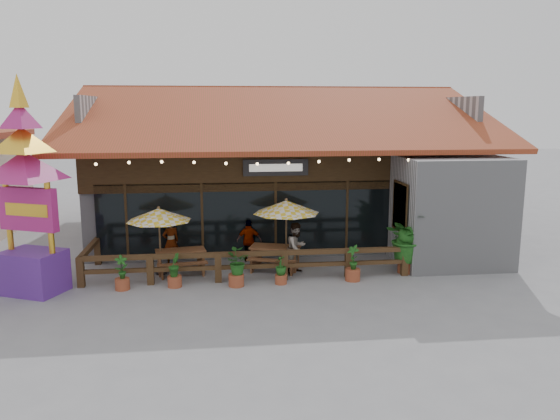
{
  "coord_description": "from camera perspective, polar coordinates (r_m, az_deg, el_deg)",
  "views": [
    {
      "loc": [
        -2.5,
        -16.4,
        5.17
      ],
      "look_at": [
        -0.39,
        1.5,
        1.8
      ],
      "focal_mm": 35.0,
      "sensor_mm": 36.0,
      "label": 1
    }
  ],
  "objects": [
    {
      "name": "patio_railing",
      "position": [
        16.76,
        -5.65,
        -5.21
      ],
      "size": [
        10.0,
        2.6,
        0.92
      ],
      "color": "#462E19",
      "rests_on": "ground"
    },
    {
      "name": "tropical_plant",
      "position": [
        17.7,
        13.13,
        -2.95
      ],
      "size": [
        1.81,
        1.74,
        1.93
      ],
      "color": "brown",
      "rests_on": "ground"
    },
    {
      "name": "ground",
      "position": [
        17.37,
        1.87,
        -6.71
      ],
      "size": [
        100.0,
        100.0,
        0.0
      ],
      "primitive_type": "plane",
      "color": "gray",
      "rests_on": "ground"
    },
    {
      "name": "diner_a",
      "position": [
        18.6,
        -11.32,
        -3.25
      ],
      "size": [
        0.68,
        0.6,
        1.57
      ],
      "primitive_type": "imported",
      "rotation": [
        0.0,
        0.0,
        3.63
      ],
      "color": "#382511",
      "rests_on": "ground"
    },
    {
      "name": "planter_a",
      "position": [
        16.46,
        -16.19,
        -6.57
      ],
      "size": [
        0.43,
        0.42,
        1.02
      ],
      "color": "brown",
      "rests_on": "ground"
    },
    {
      "name": "umbrella_right",
      "position": [
        17.6,
        0.65,
        0.29
      ],
      "size": [
        2.32,
        2.32,
        2.32
      ],
      "color": "brown",
      "rests_on": "ground"
    },
    {
      "name": "thai_sign_tower",
      "position": [
        16.52,
        -25.11,
        3.64
      ],
      "size": [
        3.19,
        3.19,
        6.53
      ],
      "color": "#592790",
      "rests_on": "ground"
    },
    {
      "name": "planter_e",
      "position": [
        16.76,
        7.63,
        -5.79
      ],
      "size": [
        0.45,
        0.48,
        1.11
      ],
      "color": "brown",
      "rests_on": "ground"
    },
    {
      "name": "diner_c",
      "position": [
        18.64,
        -3.24,
        -3.21
      ],
      "size": [
        0.88,
        0.44,
        1.45
      ],
      "primitive_type": "imported",
      "rotation": [
        0.0,
        0.0,
        3.04
      ],
      "color": "#382511",
      "rests_on": "ground"
    },
    {
      "name": "umbrella_left",
      "position": [
        17.37,
        -12.55,
        -0.51
      ],
      "size": [
        2.58,
        2.58,
        2.18
      ],
      "color": "brown",
      "rests_on": "ground"
    },
    {
      "name": "planter_b",
      "position": [
        16.33,
        -10.98,
        -6.36
      ],
      "size": [
        0.41,
        0.43,
        1.01
      ],
      "color": "brown",
      "rests_on": "ground"
    },
    {
      "name": "restaurant_building",
      "position": [
        23.36,
        0.11,
        3.31
      ],
      "size": [
        15.5,
        14.73,
        6.09
      ],
      "color": "#A8A8AC",
      "rests_on": "ground"
    },
    {
      "name": "planter_c",
      "position": [
        16.11,
        -4.61,
        -5.81
      ],
      "size": [
        0.89,
        0.87,
        1.12
      ],
      "color": "brown",
      "rests_on": "ground"
    },
    {
      "name": "picnic_table_left",
      "position": [
        17.68,
        -10.34,
        -4.88
      ],
      "size": [
        1.74,
        1.57,
        0.74
      ],
      "color": "brown",
      "rests_on": "ground"
    },
    {
      "name": "picnic_table_right",
      "position": [
        17.77,
        -0.5,
        -4.58
      ],
      "size": [
        1.94,
        1.8,
        0.76
      ],
      "color": "brown",
      "rests_on": "ground"
    },
    {
      "name": "diner_b",
      "position": [
        17.29,
        1.73,
        -3.98
      ],
      "size": [
        1.0,
        0.99,
        1.64
      ],
      "primitive_type": "imported",
      "rotation": [
        0.0,
        0.0,
        0.75
      ],
      "color": "#382511",
      "rests_on": "ground"
    },
    {
      "name": "planter_d",
      "position": [
        16.32,
        0.1,
        -6.32
      ],
      "size": [
        0.46,
        0.46,
        0.87
      ],
      "color": "brown",
      "rests_on": "ground"
    }
  ]
}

